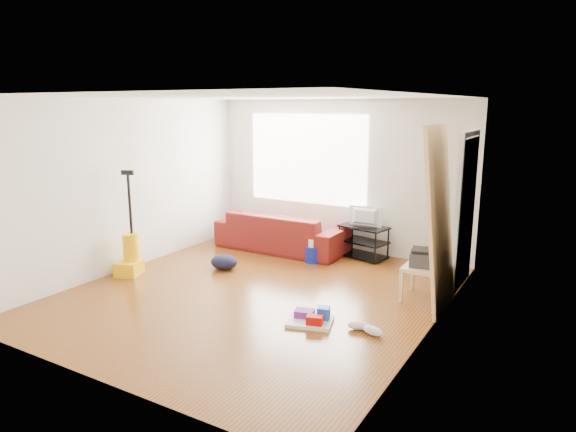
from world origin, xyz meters
The scene contains 13 objects.
room centered at (0.07, 0.15, 1.25)m, with size 4.51×5.01×2.51m.
sofa centered at (-0.79, 1.95, 0.00)m, with size 2.21×0.86×0.64m, color #530E17.
tv_stand centered at (0.58, 2.22, 0.27)m, with size 0.82×0.57×0.52m.
tv centered at (0.58, 2.22, 0.67)m, with size 0.54×0.07×0.31m, color black.
side_table centered at (1.95, 0.93, 0.37)m, with size 0.54×0.54×0.44m.
printer centered at (1.95, 0.93, 0.54)m, with size 0.47×0.39×0.22m.
bucket centered at (0.01, 1.59, 0.00)m, with size 0.26×0.26×0.26m, color #0F1890.
toilet_paper centered at (0.00, 1.57, 0.19)m, with size 0.13×0.13×0.12m, color silver.
cleaning_tray centered at (1.06, -0.45, 0.05)m, with size 0.59×0.52×0.18m.
backpack centered at (-0.98, 0.60, 0.00)m, with size 0.40×0.32×0.22m, color black.
sneakers centered at (1.67, -0.37, 0.05)m, with size 0.44×0.23×0.10m.
vacuum centered at (-2.00, -0.27, 0.28)m, with size 0.42×0.45×1.51m.
door_panel centered at (2.13, 0.70, 0.00)m, with size 0.04×0.88×2.20m, color tan.
Camera 1 is at (3.55, -5.23, 2.40)m, focal length 32.00 mm.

